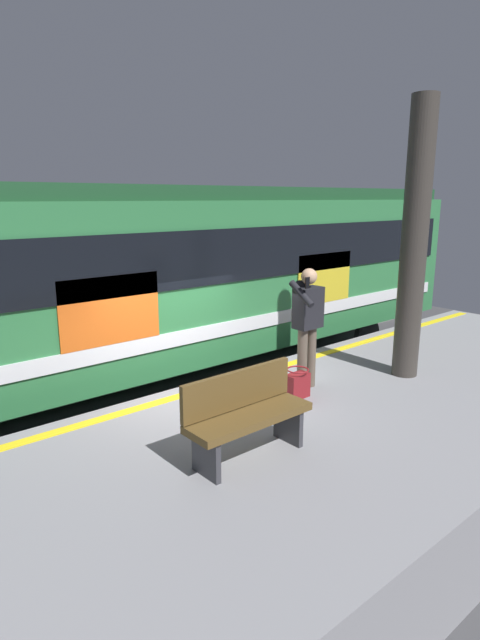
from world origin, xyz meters
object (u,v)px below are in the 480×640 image
Objects in this scene: passenger at (307,318)px; station_column at (414,242)px; train_carriage at (184,268)px; handbag at (297,384)px; bench at (246,412)px.

station_column reaches higher than passenger.
handbag is at bearing 78.60° from train_carriage.
handbag is (0.38, 0.19, -0.82)m from passenger.
station_column is at bearing 105.88° from train_carriage.
station_column is at bearing 158.60° from passenger.
station_column is at bearing -174.42° from bench.
train_carriage is 3.31× the size of station_column.
passenger is 0.92m from handbag.
bench is at bearing 62.57° from train_carriage.
train_carriage reaches higher than passenger.
train_carriage is 3.97m from handbag.
train_carriage is 7.80× the size of passenger.
station_column reaches higher than bench.
bench reaches higher than handbag.
passenger reaches higher than bench.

